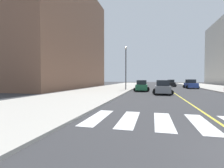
{
  "coord_description": "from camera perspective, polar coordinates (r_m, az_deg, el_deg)",
  "views": [
    {
      "loc": [
        -3.26,
        -4.95,
        2.22
      ],
      "look_at": [
        -12.72,
        33.46,
        0.94
      ],
      "focal_mm": 26.47,
      "sensor_mm": 36.0,
      "label": 1
    }
  ],
  "objects": [
    {
      "name": "car_gray_second",
      "position": [
        24.75,
        17.09,
        -1.19
      ],
      "size": [
        2.88,
        4.54,
        2.01
      ],
      "rotation": [
        0.0,
        0.0,
        -0.02
      ],
      "color": "slate",
      "rests_on": "ground"
    },
    {
      "name": "car_black_fourth",
      "position": [
        49.03,
        19.67,
        0.22
      ],
      "size": [
        2.73,
        4.36,
        1.95
      ],
      "rotation": [
        0.0,
        0.0,
        3.14
      ],
      "color": "black",
      "rests_on": "ground"
    },
    {
      "name": "lane_divider_paint",
      "position": [
        45.13,
        17.97,
        -1.05
      ],
      "size": [
        0.16,
        80.0,
        0.01
      ],
      "primitive_type": "cube",
      "color": "yellow",
      "rests_on": "ground"
    },
    {
      "name": "car_blue_third",
      "position": [
        41.51,
        25.55,
        -0.06
      ],
      "size": [
        2.98,
        4.67,
        2.05
      ],
      "rotation": [
        0.0,
        0.0,
        3.18
      ],
      "color": "#2D479E",
      "rests_on": "ground"
    },
    {
      "name": "street_lamp",
      "position": [
        31.84,
        4.8,
        6.7
      ],
      "size": [
        0.44,
        0.44,
        8.15
      ],
      "color": "#38383D",
      "rests_on": "sidewalk_kerb_west"
    },
    {
      "name": "crosswalk_paint",
      "position": [
        9.78,
        33.6,
        -11.53
      ],
      "size": [
        13.5,
        4.0,
        0.01
      ],
      "color": "silver",
      "rests_on": "ground"
    },
    {
      "name": "sidewalk_kerb_west",
      "position": [
        26.59,
        -5.86,
        -2.78
      ],
      "size": [
        10.0,
        120.0,
        0.15
      ],
      "primitive_type": "cube",
      "color": "#B2ADA3",
      "rests_on": "ground"
    },
    {
      "name": "car_green_nearest",
      "position": [
        29.85,
        10.23,
        -0.68
      ],
      "size": [
        2.79,
        4.41,
        1.95
      ],
      "rotation": [
        0.0,
        0.0,
        0.02
      ],
      "color": "#236B42",
      "rests_on": "ground"
    },
    {
      "name": "low_rise_brick_west",
      "position": [
        44.7,
        -19.16,
        14.91
      ],
      "size": [
        16.0,
        32.0,
        24.78
      ],
      "primitive_type": "cube",
      "color": "brown",
      "rests_on": "ground"
    }
  ]
}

